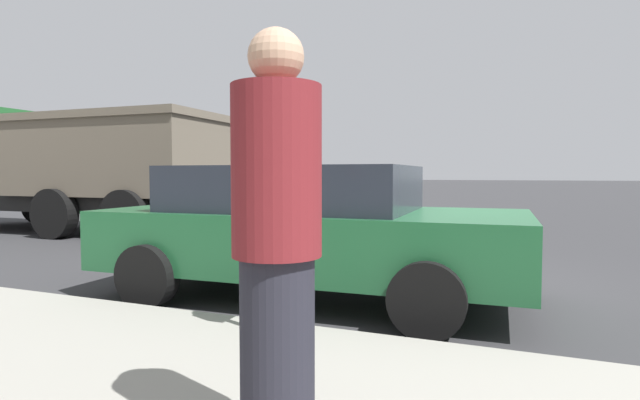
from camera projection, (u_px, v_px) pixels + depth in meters
ground_plane at (435, 289)px, 5.78m from camera, size 220.00×220.00×0.00m
parking_meter at (287, 175)px, 3.57m from camera, size 0.21×0.19×1.57m
car_green at (307, 227)px, 5.41m from camera, size 2.28×4.53×1.42m
dump_truck at (73, 164)px, 11.64m from camera, size 2.94×7.47×2.89m
pedestrian at (277, 244)px, 2.11m from camera, size 0.38×0.38×1.81m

